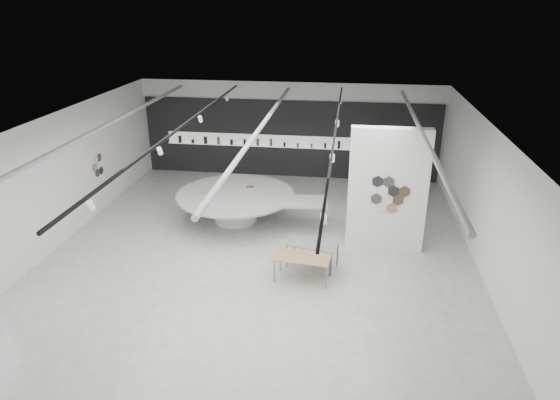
# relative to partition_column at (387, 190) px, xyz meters

# --- Properties ---
(room) EXTENTS (12.02, 14.02, 3.82)m
(room) POSITION_rel_partition_column_xyz_m (-3.59, -1.00, 0.27)
(room) COLOR beige
(room) RESTS_ON ground
(back_wall_display) EXTENTS (11.80, 0.27, 3.10)m
(back_wall_display) POSITION_rel_partition_column_xyz_m (-3.58, 5.94, -0.26)
(back_wall_display) COLOR black
(back_wall_display) RESTS_ON ground
(partition_column) EXTENTS (2.20, 0.38, 3.60)m
(partition_column) POSITION_rel_partition_column_xyz_m (0.00, 0.00, 0.00)
(partition_column) COLOR white
(partition_column) RESTS_ON ground
(display_island) EXTENTS (5.11, 4.14, 0.97)m
(display_island) POSITION_rel_partition_column_xyz_m (-4.61, 1.24, -1.17)
(display_island) COLOR white
(display_island) RESTS_ON ground
(sample_table_wood) EXTENTS (1.47, 0.84, 0.66)m
(sample_table_wood) POSITION_rel_partition_column_xyz_m (-2.17, -2.12, -1.19)
(sample_table_wood) COLOR #9F7952
(sample_table_wood) RESTS_ON ground
(sample_table_stone) EXTENTS (1.45, 0.98, 0.68)m
(sample_table_stone) POSITION_rel_partition_column_xyz_m (-1.98, -1.39, -1.17)
(sample_table_stone) COLOR slate
(sample_table_stone) RESTS_ON ground
(kitchen_counter) EXTENTS (1.83, 0.87, 1.39)m
(kitchen_counter) POSITION_rel_partition_column_xyz_m (-0.10, 5.53, -1.30)
(kitchen_counter) COLOR white
(kitchen_counter) RESTS_ON ground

